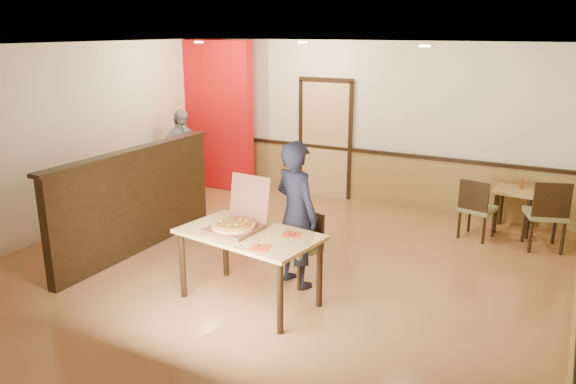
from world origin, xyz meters
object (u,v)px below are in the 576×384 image
(main_table, at_px, (249,242))
(condiment, at_px, (522,184))
(side_chair_left, at_px, (476,207))
(pizza_box, at_px, (237,223))
(diner_chair, at_px, (304,244))
(side_table, at_px, (515,200))
(diner, at_px, (296,214))
(passerby, at_px, (182,155))
(side_chair_right, at_px, (547,212))

(main_table, bearing_deg, condiment, 66.97)
(side_chair_left, xyz_separation_m, pizza_box, (-2.07, -3.19, 0.41))
(diner_chair, relative_size, side_table, 1.31)
(diner, distance_m, passerby, 4.09)
(side_chair_right, xyz_separation_m, diner, (-2.58, -2.56, 0.33))
(passerby, relative_size, pizza_box, 2.46)
(side_chair_left, height_order, side_table, side_chair_left)
(side_table, height_order, pizza_box, pizza_box)
(pizza_box, distance_m, condiment, 4.70)
(main_table, distance_m, pizza_box, 0.26)
(side_chair_left, xyz_separation_m, passerby, (-5.07, -0.35, 0.32))
(diner_chair, xyz_separation_m, side_chair_left, (1.61, 2.43, 0.02))
(diner_chair, height_order, side_chair_left, side_chair_left)
(diner_chair, relative_size, pizza_box, 1.30)
(side_table, bearing_deg, diner_chair, -124.29)
(side_table, bearing_deg, main_table, -121.54)
(side_chair_left, bearing_deg, main_table, 71.86)
(side_chair_left, relative_size, pizza_box, 1.37)
(pizza_box, bearing_deg, passerby, 140.85)
(diner_chair, distance_m, pizza_box, 0.99)
(side_table, relative_size, pizza_box, 1.00)
(diner, relative_size, pizza_box, 2.67)
(passerby, xyz_separation_m, condiment, (5.59, 1.07, -0.08))
(side_chair_left, distance_m, pizza_box, 3.83)
(diner_chair, xyz_separation_m, condiment, (2.13, 3.15, 0.26))
(diner_chair, xyz_separation_m, passerby, (-3.46, 2.08, 0.34))
(diner_chair, distance_m, side_table, 3.68)
(condiment, bearing_deg, diner, -123.30)
(side_chair_right, bearing_deg, passerby, -14.58)
(side_chair_right, distance_m, diner, 3.65)
(diner_chair, height_order, passerby, passerby)
(main_table, xyz_separation_m, pizza_box, (-0.18, 0.03, 0.18))
(side_table, bearing_deg, condiment, 64.15)
(side_chair_left, xyz_separation_m, condiment, (0.52, 0.72, 0.24))
(main_table, distance_m, side_table, 4.51)
(side_chair_left, height_order, diner, diner)
(side_chair_right, height_order, pizza_box, pizza_box)
(diner, height_order, condiment, diner)
(side_chair_left, bearing_deg, side_table, -114.73)
(side_chair_right, bearing_deg, side_chair_left, -18.17)
(pizza_box, xyz_separation_m, condiment, (2.59, 3.91, -0.17))
(main_table, distance_m, condiment, 4.62)
(side_chair_left, relative_size, side_chair_right, 0.89)
(main_table, bearing_deg, side_chair_left, 67.95)
(side_chair_left, height_order, side_chair_right, side_chair_right)
(side_table, bearing_deg, diner, -123.53)
(side_table, xyz_separation_m, pizza_box, (-2.54, -3.81, 0.41))
(side_chair_left, bearing_deg, pizza_box, 69.25)
(pizza_box, bearing_deg, side_chair_left, 61.32)
(diner_chair, xyz_separation_m, side_chair_right, (2.55, 2.42, 0.08))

